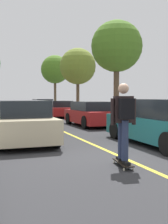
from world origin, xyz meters
name	(u,v)px	position (x,y,z in m)	size (l,w,h in m)	color
ground	(120,157)	(0.00, 0.00, 0.00)	(80.00, 80.00, 0.00)	#2D2D30
center_line	(74,136)	(0.00, 4.00, 0.00)	(0.12, 39.20, 0.01)	gold
parked_car_left_nearest	(22,122)	(-2.09, 3.33, 0.69)	(1.86, 4.47, 1.42)	#BCAD89
parked_car_left_near	(7,113)	(-2.09, 10.03, 0.62)	(1.89, 4.38, 1.24)	#38383D
parked_car_right_nearest	(162,123)	(2.09, 1.15, 0.71)	(2.01, 4.61, 1.47)	#196066
parked_car_right_near	(91,114)	(2.09, 7.46, 0.64)	(1.98, 4.06, 1.30)	maroon
parked_car_right_far	(59,109)	(2.09, 14.44, 0.63)	(1.90, 4.29, 1.26)	maroon
parked_car_right_farthest	(42,106)	(2.09, 20.96, 0.67)	(1.93, 4.37, 1.35)	navy
street_tree_right_nearest	(117,47)	(4.24, 8.81, 4.56)	(3.08, 3.08, 6.00)	brown
street_tree_right_near	(78,67)	(4.24, 16.23, 4.16)	(3.09, 3.09, 5.58)	brown
street_tree_right_far	(55,70)	(4.24, 24.43, 4.67)	(3.18, 3.18, 6.14)	brown
skateboard	(123,163)	(-0.42, -0.95, 0.09)	(0.34, 0.86, 0.10)	black
skateboarder	(124,117)	(-0.43, -0.98, 1.09)	(0.59, 0.71, 1.73)	black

